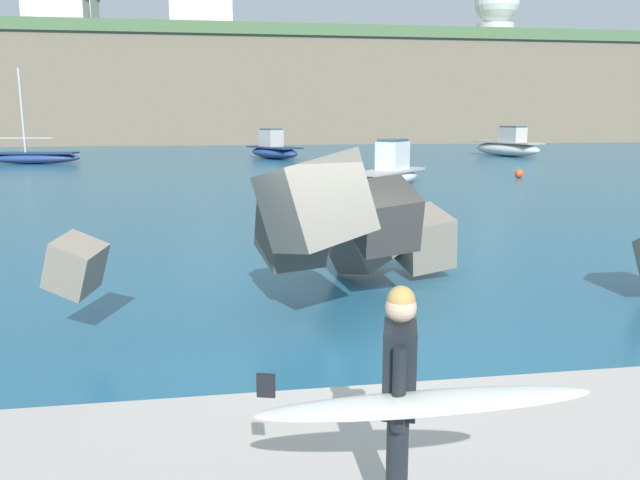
% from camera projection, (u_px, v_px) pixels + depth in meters
% --- Properties ---
extents(ground_plane, '(400.00, 400.00, 0.00)m').
position_uv_depth(ground_plane, '(341.00, 347.00, 8.68)').
color(ground_plane, '#235B7A').
extents(breakwater_jetty, '(32.21, 6.56, 2.81)m').
position_uv_depth(breakwater_jetty, '(345.00, 242.00, 9.62)').
color(breakwater_jetty, gray).
rests_on(breakwater_jetty, ground).
extents(surfer_with_board, '(2.11, 1.42, 1.78)m').
position_uv_depth(surfer_with_board, '(404.00, 398.00, 4.20)').
color(surfer_with_board, black).
rests_on(surfer_with_board, walkway_path).
extents(boat_near_left, '(6.19, 2.35, 6.03)m').
position_uv_depth(boat_near_left, '(33.00, 157.00, 41.07)').
color(boat_near_left, navy).
rests_on(boat_near_left, ground).
extents(boat_near_centre, '(3.92, 6.66, 2.30)m').
position_uv_depth(boat_near_centre, '(508.00, 146.00, 48.51)').
color(boat_near_centre, beige).
rests_on(boat_near_centre, ground).
extents(boat_mid_left, '(4.51, 4.76, 2.08)m').
position_uv_depth(boat_mid_left, '(389.00, 172.00, 28.10)').
color(boat_mid_left, white).
rests_on(boat_mid_left, ground).
extents(boat_mid_centre, '(4.20, 5.57, 2.16)m').
position_uv_depth(boat_mid_centre, '(274.00, 149.00, 45.93)').
color(boat_mid_centre, navy).
rests_on(boat_mid_centre, ground).
extents(mooring_buoy_inner, '(0.44, 0.44, 0.44)m').
position_uv_depth(mooring_buoy_inner, '(519.00, 174.00, 31.87)').
color(mooring_buoy_inner, '#E54C1E').
rests_on(mooring_buoy_inner, ground).
extents(mooring_buoy_middle, '(0.44, 0.44, 0.44)m').
position_uv_depth(mooring_buoy_middle, '(386.00, 197.00, 22.65)').
color(mooring_buoy_middle, silver).
rests_on(mooring_buoy_middle, ground).
extents(headland_bluff, '(98.10, 32.87, 12.35)m').
position_uv_depth(headland_bluff, '(259.00, 90.00, 81.14)').
color(headland_bluff, '#756651').
rests_on(headland_bluff, ground).
extents(radar_dome, '(6.21, 6.21, 9.40)m').
position_uv_depth(radar_dome, '(496.00, 9.00, 87.67)').
color(radar_dome, silver).
rests_on(radar_dome, headland_bluff).
extents(station_building_west, '(5.53, 6.79, 6.10)m').
position_uv_depth(station_building_west, '(75.00, 19.00, 83.17)').
color(station_building_west, silver).
rests_on(station_building_west, headland_bluff).
extents(station_building_central, '(7.61, 8.31, 5.09)m').
position_uv_depth(station_building_central, '(60.00, 20.00, 80.31)').
color(station_building_central, silver).
rests_on(station_building_central, headland_bluff).
extents(station_building_east, '(7.78, 4.42, 5.30)m').
position_uv_depth(station_building_east, '(202.00, 15.00, 77.20)').
color(station_building_east, silver).
rests_on(station_building_east, headland_bluff).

